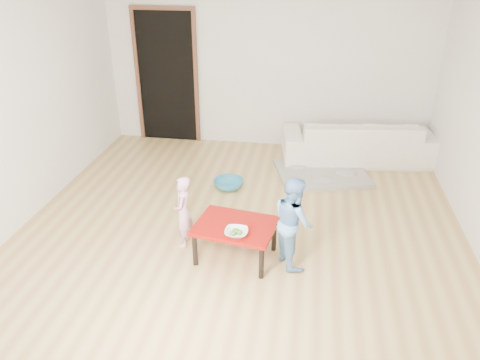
% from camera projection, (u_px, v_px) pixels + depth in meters
% --- Properties ---
extents(floor, '(5.00, 5.00, 0.01)m').
position_uv_depth(floor, '(243.00, 222.00, 5.47)').
color(floor, '#AF844B').
rests_on(floor, ground).
extents(back_wall, '(5.00, 0.02, 2.60)m').
position_uv_depth(back_wall, '(268.00, 64.00, 7.10)').
color(back_wall, white).
rests_on(back_wall, floor).
extents(left_wall, '(0.02, 5.00, 2.60)m').
position_uv_depth(left_wall, '(23.00, 105.00, 5.24)').
color(left_wall, white).
rests_on(left_wall, floor).
extents(doorway, '(1.02, 0.08, 2.11)m').
position_uv_depth(doorway, '(167.00, 78.00, 7.43)').
color(doorway, brown).
rests_on(doorway, back_wall).
extents(sofa, '(2.28, 1.14, 0.64)m').
position_uv_depth(sofa, '(357.00, 140.00, 6.94)').
color(sofa, white).
rests_on(sofa, floor).
extents(cushion, '(0.46, 0.41, 0.12)m').
position_uv_depth(cushion, '(343.00, 133.00, 6.76)').
color(cushion, orange).
rests_on(cushion, sofa).
extents(red_table, '(0.87, 0.71, 0.39)m').
position_uv_depth(red_table, '(235.00, 241.00, 4.77)').
color(red_table, maroon).
rests_on(red_table, floor).
extents(bowl, '(0.22, 0.22, 0.06)m').
position_uv_depth(bowl, '(236.00, 233.00, 4.49)').
color(bowl, white).
rests_on(bowl, red_table).
extents(broccoli, '(0.12, 0.12, 0.06)m').
position_uv_depth(broccoli, '(236.00, 232.00, 4.49)').
color(broccoli, '#2D5919').
rests_on(broccoli, red_table).
extents(child_pink, '(0.22, 0.31, 0.79)m').
position_uv_depth(child_pink, '(183.00, 212.00, 4.90)').
color(child_pink, '#DC6495').
rests_on(child_pink, floor).
extents(child_blue, '(0.53, 0.57, 0.95)m').
position_uv_depth(child_blue, '(293.00, 221.00, 4.58)').
color(child_blue, '#6499E7').
rests_on(child_blue, floor).
extents(basin, '(0.39, 0.39, 0.12)m').
position_uv_depth(basin, '(229.00, 184.00, 6.21)').
color(basin, teal).
rests_on(basin, floor).
extents(blanket, '(1.43, 1.30, 0.06)m').
position_uv_depth(blanket, '(322.00, 173.00, 6.59)').
color(blanket, '#B3AB9E').
rests_on(blanket, floor).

